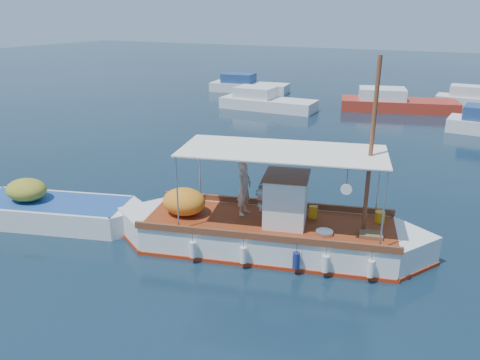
% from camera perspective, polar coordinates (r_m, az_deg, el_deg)
% --- Properties ---
extents(ground, '(160.00, 160.00, 0.00)m').
position_cam_1_polar(ground, '(15.30, 4.89, -7.10)').
color(ground, black).
rests_on(ground, ground).
extents(fishing_caique, '(9.65, 4.43, 6.08)m').
position_cam_1_polar(fishing_caique, '(14.47, 3.27, -6.35)').
color(fishing_caique, white).
rests_on(fishing_caique, ground).
extents(dinghy, '(6.85, 3.41, 1.75)m').
position_cam_1_polar(dinghy, '(17.48, -21.99, -3.69)').
color(dinghy, white).
rests_on(dinghy, ground).
extents(bg_boat_nw, '(7.08, 2.44, 1.80)m').
position_cam_1_polar(bg_boat_nw, '(35.30, 3.13, 9.40)').
color(bg_boat_nw, silver).
rests_on(bg_boat_nw, ground).
extents(bg_boat_n, '(8.63, 4.81, 1.80)m').
position_cam_1_polar(bg_boat_n, '(36.69, 18.34, 8.83)').
color(bg_boat_n, '#A82C1C').
rests_on(bg_boat_n, ground).
extents(bg_boat_far_w, '(7.21, 3.17, 1.80)m').
position_cam_1_polar(bg_boat_far_w, '(43.11, 0.88, 11.35)').
color(bg_boat_far_w, silver).
rests_on(bg_boat_far_w, ground).
extents(bg_boat_far_n, '(6.17, 2.13, 1.80)m').
position_cam_1_polar(bg_boat_far_n, '(40.11, 26.90, 8.58)').
color(bg_boat_far_n, silver).
rests_on(bg_boat_far_n, ground).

